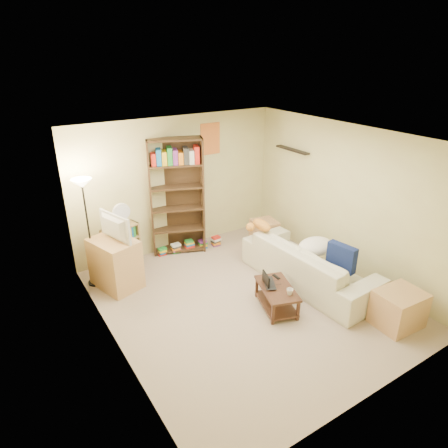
# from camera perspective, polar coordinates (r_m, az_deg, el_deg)

# --- Properties ---
(room) EXTENTS (4.50, 4.54, 2.52)m
(room) POSITION_cam_1_polar(r_m,az_deg,el_deg) (5.53, 3.55, 3.17)
(room) COLOR tan
(room) RESTS_ON ground
(sofa) EXTENTS (2.48, 1.19, 0.69)m
(sofa) POSITION_cam_1_polar(r_m,az_deg,el_deg) (6.68, 12.10, -5.61)
(sofa) COLOR beige
(sofa) RESTS_ON ground
(navy_pillow) EXTENTS (0.21, 0.47, 0.41)m
(navy_pillow) POSITION_cam_1_polar(r_m,az_deg,el_deg) (6.33, 16.44, -4.58)
(navy_pillow) COLOR navy
(navy_pillow) RESTS_ON sofa
(cream_blanket) EXTENTS (0.64, 0.46, 0.27)m
(cream_blanket) POSITION_cam_1_polar(r_m,az_deg,el_deg) (6.71, 12.92, -3.13)
(cream_blanket) COLOR white
(cream_blanket) RESTS_ON sofa
(tabby_cat) EXTENTS (0.55, 0.22, 0.19)m
(tabby_cat) POSITION_cam_1_polar(r_m,az_deg,el_deg) (6.86, 5.11, -0.19)
(tabby_cat) COLOR orange
(tabby_cat) RESTS_ON sofa
(coffee_table) EXTENTS (0.68, 0.90, 0.36)m
(coffee_table) POSITION_cam_1_polar(r_m,az_deg,el_deg) (6.05, 7.53, -10.06)
(coffee_table) COLOR #45241A
(coffee_table) RESTS_ON ground
(laptop) EXTENTS (0.58, 0.56, 0.03)m
(laptop) POSITION_cam_1_polar(r_m,az_deg,el_deg) (6.02, 7.02, -8.43)
(laptop) COLOR black
(laptop) RESTS_ON coffee_table
(laptop_screen) EXTENTS (0.09, 0.26, 0.18)m
(laptop_screen) POSITION_cam_1_polar(r_m,az_deg,el_deg) (5.94, 6.00, -7.84)
(laptop_screen) COLOR white
(laptop_screen) RESTS_ON laptop
(mug) EXTENTS (0.17, 0.17, 0.09)m
(mug) POSITION_cam_1_polar(r_m,az_deg,el_deg) (5.82, 9.38, -9.53)
(mug) COLOR silver
(mug) RESTS_ON coffee_table
(tv_remote) EXTENTS (0.05, 0.14, 0.02)m
(tv_remote) POSITION_cam_1_polar(r_m,az_deg,el_deg) (6.20, 7.48, -7.48)
(tv_remote) COLOR black
(tv_remote) RESTS_ON coffee_table
(tv_stand) EXTENTS (0.74, 0.89, 0.82)m
(tv_stand) POSITION_cam_1_polar(r_m,az_deg,el_deg) (6.65, -15.24, -5.44)
(tv_stand) COLOR tan
(tv_stand) RESTS_ON ground
(television) EXTENTS (0.79, 0.50, 0.42)m
(television) POSITION_cam_1_polar(r_m,az_deg,el_deg) (6.38, -15.84, -0.56)
(television) COLOR black
(television) RESTS_ON tv_stand
(tall_bookshelf) EXTENTS (1.02, 0.65, 2.16)m
(tall_bookshelf) POSITION_cam_1_polar(r_m,az_deg,el_deg) (7.29, -6.75, 4.22)
(tall_bookshelf) COLOR #442E1A
(tall_bookshelf) RESTS_ON ground
(short_bookshelf) EXTENTS (0.67, 0.41, 0.81)m
(short_bookshelf) POSITION_cam_1_polar(r_m,az_deg,el_deg) (7.14, -14.36, -3.31)
(short_bookshelf) COLOR tan
(short_bookshelf) RESTS_ON ground
(desk_fan) EXTENTS (0.29, 0.16, 0.42)m
(desk_fan) POSITION_cam_1_polar(r_m,az_deg,el_deg) (6.85, -14.42, 1.38)
(desk_fan) COLOR silver
(desk_fan) RESTS_ON short_bookshelf
(floor_lamp) EXTENTS (0.30, 0.30, 1.80)m
(floor_lamp) POSITION_cam_1_polar(r_m,az_deg,el_deg) (6.42, -19.31, 2.99)
(floor_lamp) COLOR black
(floor_lamp) RESTS_ON ground
(side_table) EXTENTS (0.52, 0.52, 0.51)m
(side_table) POSITION_cam_1_polar(r_m,az_deg,el_deg) (7.84, 5.76, -1.30)
(side_table) COLOR tan
(side_table) RESTS_ON ground
(end_cabinet) EXTENTS (0.65, 0.56, 0.52)m
(end_cabinet) POSITION_cam_1_polar(r_m,az_deg,el_deg) (6.15, 23.66, -11.02)
(end_cabinet) COLOR tan
(end_cabinet) RESTS_ON ground
(book_stacks) EXTENTS (1.23, 0.35, 0.21)m
(book_stacks) POSITION_cam_1_polar(r_m,az_deg,el_deg) (7.70, -4.77, -3.11)
(book_stacks) COLOR red
(book_stacks) RESTS_ON ground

